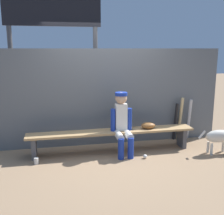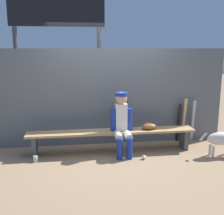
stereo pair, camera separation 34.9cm
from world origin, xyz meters
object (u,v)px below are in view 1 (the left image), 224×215
(dugout_bench, at_px, (112,135))
(bat_aluminum_black, at_px, (175,122))
(player_seated, at_px, (122,121))
(bat_wood_natural, at_px, (180,119))
(scoreboard, at_px, (56,20))
(baseball, at_px, (145,156))
(cup_on_ground, at_px, (36,161))
(baseball_glove, at_px, (148,125))
(bat_aluminum_silver, at_px, (189,119))
(cup_on_bench, at_px, (130,126))
(dog, at_px, (221,136))

(dugout_bench, height_order, bat_aluminum_black, bat_aluminum_black)
(player_seated, height_order, bat_aluminum_black, player_seated)
(bat_wood_natural, relative_size, scoreboard, 0.26)
(dugout_bench, distance_m, baseball, 0.75)
(cup_on_ground, relative_size, scoreboard, 0.03)
(bat_wood_natural, height_order, cup_on_ground, bat_wood_natural)
(scoreboard, bearing_deg, baseball_glove, -36.99)
(bat_aluminum_black, xyz_separation_m, cup_on_ground, (-2.88, -0.71, -0.35))
(baseball, relative_size, cup_on_ground, 0.67)
(dugout_bench, distance_m, bat_wood_natural, 1.66)
(bat_aluminum_black, relative_size, baseball, 11.03)
(bat_aluminum_silver, height_order, scoreboard, scoreboard)
(cup_on_bench, xyz_separation_m, scoreboard, (-1.31, 1.21, 2.06))
(bat_aluminum_silver, xyz_separation_m, baseball, (-1.28, -0.86, -0.41))
(baseball_glove, bearing_deg, dugout_bench, 180.00)
(dugout_bench, xyz_separation_m, player_seated, (0.18, -0.11, 0.28))
(player_seated, relative_size, baseball_glove, 4.14)
(dugout_bench, relative_size, cup_on_bench, 28.98)
(dugout_bench, height_order, scoreboard, scoreboard)
(bat_aluminum_black, xyz_separation_m, cup_on_bench, (-1.12, -0.37, 0.07))
(player_seated, xyz_separation_m, baseball_glove, (0.55, 0.11, -0.14))
(baseball, bearing_deg, bat_aluminum_black, 41.95)
(bat_aluminum_black, bearing_deg, cup_on_ground, -166.16)
(dog, bearing_deg, cup_on_ground, 176.75)
(cup_on_ground, height_order, dog, dog)
(baseball, relative_size, scoreboard, 0.02)
(bat_wood_natural, xyz_separation_m, dog, (0.41, -0.91, -0.13))
(bat_aluminum_black, bearing_deg, dugout_bench, -164.14)
(bat_aluminum_silver, bearing_deg, bat_aluminum_black, 179.07)
(dugout_bench, relative_size, bat_aluminum_black, 3.91)
(baseball_glove, distance_m, cup_on_ground, 2.18)
(scoreboard, bearing_deg, bat_wood_natural, -18.09)
(dugout_bench, relative_size, baseball, 43.08)
(player_seated, bearing_deg, baseball, -44.07)
(bat_wood_natural, height_order, cup_on_bench, bat_wood_natural)
(dugout_bench, bearing_deg, baseball, -40.24)
(bat_aluminum_silver, distance_m, scoreboard, 3.56)
(bat_wood_natural, distance_m, cup_on_bench, 1.29)
(dugout_bench, distance_m, bat_aluminum_silver, 1.85)
(bat_aluminum_black, bearing_deg, player_seated, -158.04)
(baseball_glove, height_order, bat_aluminum_black, bat_aluminum_black)
(bat_wood_natural, relative_size, cup_on_ground, 8.56)
(player_seated, bearing_deg, scoreboard, 129.51)
(baseball, distance_m, cup_on_ground, 1.93)
(player_seated, height_order, cup_on_bench, player_seated)
(player_seated, relative_size, scoreboard, 0.32)
(bat_aluminum_silver, bearing_deg, cup_on_bench, -165.77)
(cup_on_ground, bearing_deg, scoreboard, 73.86)
(scoreboard, distance_m, dog, 4.08)
(bat_aluminum_black, bearing_deg, baseball_glove, -151.06)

